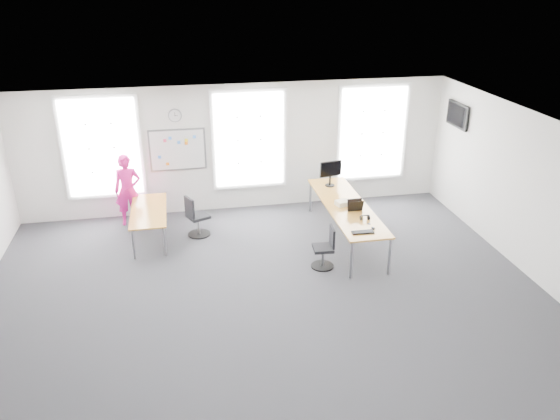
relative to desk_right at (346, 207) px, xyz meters
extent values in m
plane|color=#2C2C31|center=(-2.04, -1.86, -0.75)|extent=(10.00, 10.00, 0.00)
plane|color=white|center=(-2.04, -1.86, 2.25)|extent=(10.00, 10.00, 0.00)
plane|color=white|center=(-2.04, 2.14, 0.75)|extent=(10.00, 0.00, 10.00)
plane|color=white|center=(-2.04, -5.86, 0.75)|extent=(10.00, 0.00, 10.00)
plane|color=white|center=(2.96, -1.86, 0.75)|extent=(0.00, 10.00, 10.00)
cube|color=silver|center=(-5.04, 2.11, 0.95)|extent=(1.60, 0.06, 2.20)
cube|color=silver|center=(-1.74, 2.11, 0.95)|extent=(1.60, 0.06, 2.20)
cube|color=silver|center=(1.26, 2.11, 0.95)|extent=(1.60, 0.06, 2.20)
cube|color=#BB7B36|center=(0.00, 0.00, 0.04)|extent=(0.87, 3.28, 0.03)
cylinder|color=gray|center=(-0.38, -1.58, -0.36)|extent=(0.05, 0.05, 0.76)
cylinder|color=gray|center=(0.38, -1.58, -0.36)|extent=(0.05, 0.05, 0.76)
cylinder|color=gray|center=(-0.38, 1.58, -0.36)|extent=(0.05, 0.05, 0.76)
cylinder|color=gray|center=(0.38, 1.58, -0.36)|extent=(0.05, 0.05, 0.76)
cube|color=#BB7B36|center=(-4.09, 0.82, -0.09)|extent=(0.74, 1.84, 0.03)
cylinder|color=gray|center=(-4.40, -0.04, -0.42)|extent=(0.05, 0.05, 0.64)
cylinder|color=gray|center=(-3.78, -0.04, -0.42)|extent=(0.05, 0.05, 0.64)
cylinder|color=gray|center=(-4.40, 1.68, -0.42)|extent=(0.05, 0.05, 0.64)
cylinder|color=gray|center=(-3.78, 1.68, -0.42)|extent=(0.05, 0.05, 0.64)
cylinder|color=black|center=(-0.78, -1.06, -0.73)|extent=(0.45, 0.45, 0.03)
cylinder|color=gray|center=(-0.78, -1.06, -0.54)|extent=(0.05, 0.05, 0.36)
cube|color=black|center=(-0.78, -1.06, -0.34)|extent=(0.41, 0.41, 0.06)
cube|color=black|center=(-0.61, -1.07, -0.10)|extent=(0.07, 0.36, 0.39)
cylinder|color=black|center=(-3.07, 0.81, -0.73)|extent=(0.49, 0.49, 0.03)
cylinder|color=gray|center=(-3.07, 0.81, -0.52)|extent=(0.06, 0.06, 0.39)
cube|color=black|center=(-3.07, 0.81, -0.30)|extent=(0.54, 0.54, 0.07)
cube|color=black|center=(-3.24, 0.73, -0.04)|extent=(0.20, 0.38, 0.42)
imported|color=#DA197F|center=(-4.55, 1.68, 0.07)|extent=(0.60, 0.40, 1.63)
cube|color=silver|center=(-3.39, 2.11, 0.80)|extent=(1.20, 0.03, 0.90)
cylinder|color=gray|center=(-3.39, 2.11, 1.60)|extent=(0.30, 0.04, 0.30)
cube|color=black|center=(2.91, 1.14, 1.55)|extent=(0.06, 0.90, 0.55)
cube|color=black|center=(-0.09, -1.32, 0.06)|extent=(0.43, 0.17, 0.02)
ellipsoid|color=black|center=(0.15, -1.22, 0.07)|extent=(0.08, 0.12, 0.04)
cylinder|color=black|center=(0.16, -0.98, 0.06)|extent=(0.08, 0.08, 0.01)
cylinder|color=black|center=(0.06, -0.79, 0.10)|extent=(0.04, 0.10, 0.10)
cylinder|color=black|center=(0.21, -0.79, 0.10)|extent=(0.04, 0.10, 0.10)
cylinder|color=gold|center=(0.06, -0.79, 0.10)|extent=(0.01, 0.10, 0.10)
cube|color=black|center=(0.14, -0.79, 0.15)|extent=(0.17, 0.02, 0.02)
cube|color=black|center=(0.08, -0.29, 0.18)|extent=(0.31, 0.08, 0.25)
cube|color=#E04A00|center=(0.08, -0.37, 0.17)|extent=(0.29, 0.09, 0.23)
cube|color=black|center=(0.08, -0.38, 0.18)|extent=(0.31, 0.09, 0.24)
cube|color=beige|center=(-0.07, 0.00, 0.10)|extent=(0.34, 0.29, 0.10)
cylinder|color=black|center=(-0.04, 1.14, 0.06)|extent=(0.22, 0.22, 0.02)
cylinder|color=black|center=(-0.04, 1.14, 0.17)|extent=(0.04, 0.04, 0.22)
cube|color=black|center=(-0.04, 1.13, 0.46)|extent=(0.53, 0.14, 0.35)
cube|color=black|center=(-0.04, 1.11, 0.46)|extent=(0.48, 0.10, 0.31)
camera|label=1|loc=(-3.35, -10.04, 4.59)|focal=35.00mm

